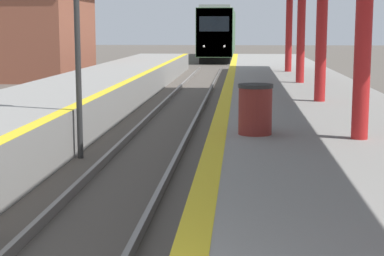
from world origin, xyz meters
The scene contains 3 objects.
train centered at (0.00, 54.46, 2.26)m, with size 2.74×19.39×4.45m.
signal_mid centered at (-1.35, 10.22, 3.17)m, with size 0.36×0.31×4.54m.
trash_bin centered at (2.26, 7.45, 1.44)m, with size 0.57×0.57×0.82m.
Camera 1 is at (2.03, -2.90, 2.74)m, focal length 60.00 mm.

